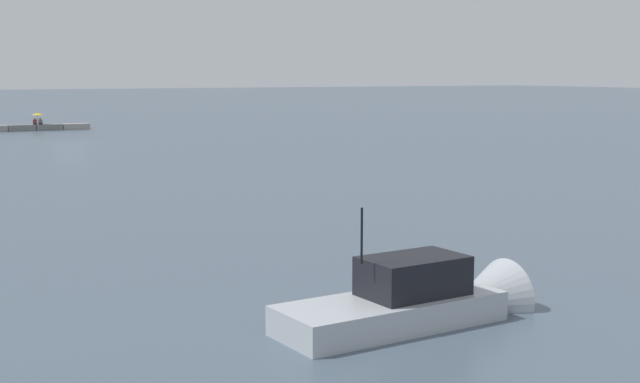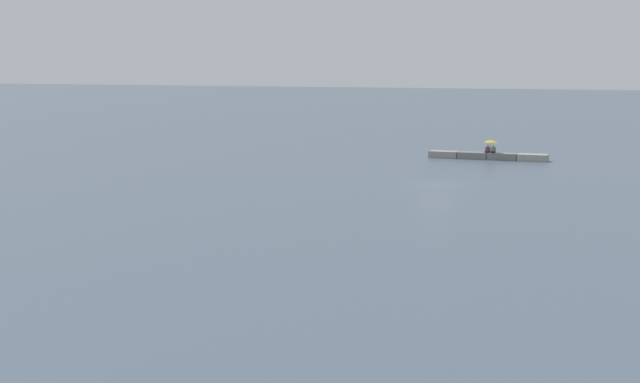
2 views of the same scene
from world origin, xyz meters
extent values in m
plane|color=#475666|center=(0.00, 0.00, 0.00)|extent=(500.00, 500.00, 0.00)
cube|color=gray|center=(-4.18, -19.27, 0.32)|extent=(2.72, 1.50, 0.63)
cube|color=slate|center=(-1.39, -19.27, 0.32)|extent=(2.72, 1.50, 0.63)
cube|color=slate|center=(1.39, -19.27, 0.32)|extent=(2.72, 1.50, 0.63)
cube|color=gray|center=(4.18, -19.27, 0.32)|extent=(2.72, 1.50, 0.63)
cube|color=#1E2333|center=(-0.53, -18.96, 0.71)|extent=(0.39, 0.44, 0.16)
cube|color=gray|center=(-0.55, -19.24, 0.89)|extent=(0.41, 0.24, 0.52)
sphere|color=tan|center=(-0.55, -19.24, 1.25)|extent=(0.22, 0.22, 0.22)
cube|color=#1E2333|center=(0.03, -19.02, 0.71)|extent=(0.39, 0.44, 0.16)
cube|color=maroon|center=(0.01, -19.30, 0.89)|extent=(0.41, 0.24, 0.52)
sphere|color=tan|center=(0.01, -19.30, 1.25)|extent=(0.22, 0.22, 0.22)
cylinder|color=black|center=(-0.27, -19.18, 1.16)|extent=(0.02, 0.02, 1.05)
cone|color=gold|center=(-0.27, -19.18, 1.74)|extent=(1.24, 1.24, 0.22)
sphere|color=black|center=(-0.27, -19.18, 1.88)|extent=(0.05, 0.05, 0.05)
camera|label=1|loc=(14.07, 75.94, 6.07)|focal=48.98mm
camera|label=2|loc=(-16.86, 66.55, 9.04)|focal=51.79mm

